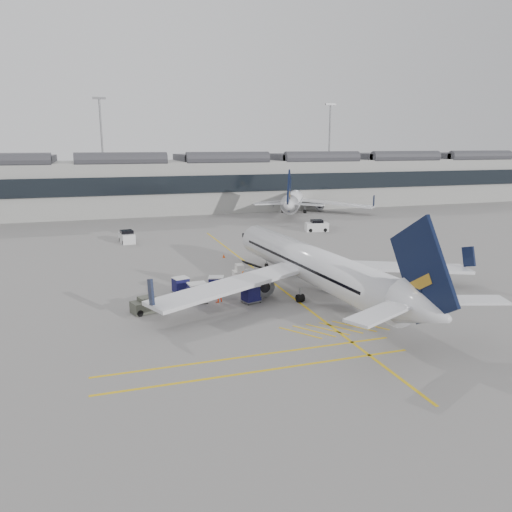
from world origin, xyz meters
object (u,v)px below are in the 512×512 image
object	(u,v)px
belt_loader	(247,271)
pushback_tug	(146,305)
airliner_main	(314,266)
ramp_agent_b	(218,293)
baggage_cart_a	(251,293)
ramp_agent_a	(244,280)

from	to	relation	value
belt_loader	pushback_tug	bearing A→B (deg)	-141.55
airliner_main	ramp_agent_b	size ratio (longest dim) A/B	20.44
airliner_main	baggage_cart_a	distance (m)	7.05
baggage_cart_a	ramp_agent_a	size ratio (longest dim) A/B	1.01
belt_loader	ramp_agent_b	distance (m)	10.07
belt_loader	ramp_agent_a	xyz separation A→B (m)	(-1.94, -5.10, 0.45)
baggage_cart_a	pushback_tug	bearing A→B (deg)	162.86
airliner_main	ramp_agent_a	bearing A→B (deg)	143.64
airliner_main	ramp_agent_b	xyz separation A→B (m)	(-9.69, 0.48, -2.02)
belt_loader	baggage_cart_a	xyz separation A→B (m)	(-2.57, -9.50, 0.41)
airliner_main	belt_loader	bearing A→B (deg)	110.49
ramp_agent_b	pushback_tug	xyz separation A→B (m)	(-6.77, -0.89, -0.29)
airliner_main	pushback_tug	world-z (taller)	airliner_main
airliner_main	belt_loader	distance (m)	10.10
baggage_cart_a	ramp_agent_a	bearing A→B (deg)	65.96
airliner_main	baggage_cart_a	size ratio (longest dim) A/B	19.38
ramp_agent_a	pushback_tug	size ratio (longest dim) A/B	0.66
ramp_agent_a	airliner_main	bearing A→B (deg)	-90.07
pushback_tug	ramp_agent_b	bearing A→B (deg)	-10.65
airliner_main	baggage_cart_a	world-z (taller)	airliner_main
airliner_main	ramp_agent_b	distance (m)	9.91
baggage_cart_a	ramp_agent_b	distance (m)	3.17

